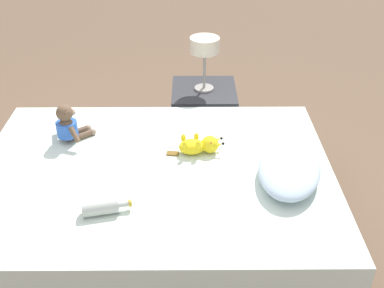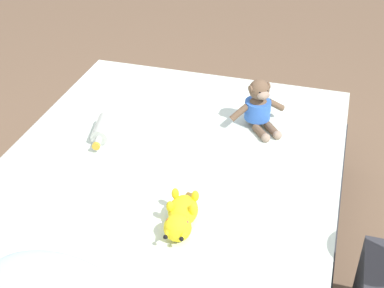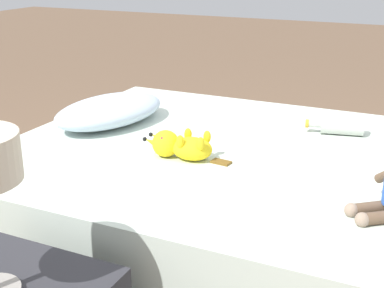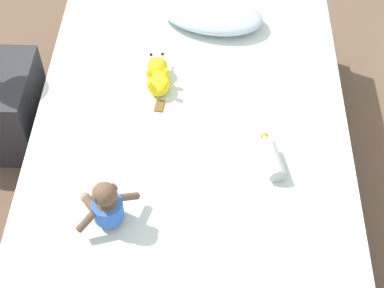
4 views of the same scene
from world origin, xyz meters
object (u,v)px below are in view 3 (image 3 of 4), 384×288
(glass_bottle, at_px, (340,126))
(bed, at_px, (257,212))
(plush_yellow_creature, at_px, (181,146))
(pillow, at_px, (110,111))

(glass_bottle, bearing_deg, bed, 147.55)
(bed, relative_size, glass_bottle, 8.31)
(bed, bearing_deg, glass_bottle, -32.45)
(plush_yellow_creature, relative_size, glass_bottle, 1.37)
(bed, height_order, plush_yellow_creature, plush_yellow_creature)
(pillow, xyz_separation_m, glass_bottle, (0.28, -0.94, -0.02))
(pillow, relative_size, glass_bottle, 2.55)
(pillow, bearing_deg, bed, -96.18)
(bed, height_order, glass_bottle, glass_bottle)
(plush_yellow_creature, bearing_deg, bed, -56.21)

